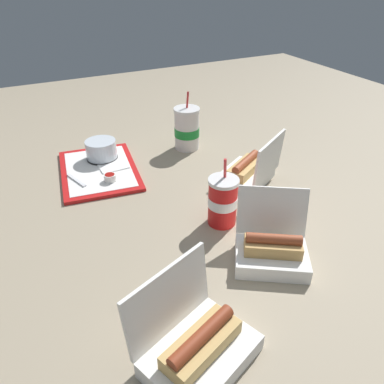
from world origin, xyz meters
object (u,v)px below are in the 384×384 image
object	(u,v)px
food_tray	(99,170)
clamshell_hotdog_right	(272,249)
clamshell_hotdog_corner	(248,173)
soda_cup_right	(223,201)
soda_cup_left	(187,129)
clamshell_hotdog_front	(197,346)
plastic_fork	(76,180)
ketchup_cup	(110,177)
cake_container	(101,150)

from	to	relation	value
food_tray	clamshell_hotdog_right	size ratio (longest dim) A/B	1.65
clamshell_hotdog_corner	soda_cup_right	world-z (taller)	soda_cup_right
soda_cup_left	clamshell_hotdog_front	bearing A→B (deg)	155.32
soda_cup_right	soda_cup_left	distance (m)	0.51
clamshell_hotdog_right	clamshell_hotdog_corner	distance (m)	0.38
soda_cup_right	soda_cup_left	bearing A→B (deg)	-14.47
food_tray	clamshell_hotdog_front	size ratio (longest dim) A/B	1.58
plastic_fork	clamshell_hotdog_right	distance (m)	0.70
plastic_fork	ketchup_cup	bearing A→B (deg)	-134.70
cake_container	clamshell_hotdog_front	world-z (taller)	clamshell_hotdog_front
food_tray	soda_cup_left	xyz separation A→B (m)	(0.04, -0.37, 0.07)
food_tray	soda_cup_left	world-z (taller)	soda_cup_left
clamshell_hotdog_front	clamshell_hotdog_right	bearing A→B (deg)	-61.01
clamshell_hotdog_corner	clamshell_hotdog_front	size ratio (longest dim) A/B	0.99
ketchup_cup	soda_cup_left	bearing A→B (deg)	-68.45
clamshell_hotdog_corner	soda_cup_right	bearing A→B (deg)	128.93
food_tray	soda_cup_right	size ratio (longest dim) A/B	1.96
cake_container	clamshell_hotdog_front	distance (m)	0.89
soda_cup_right	clamshell_hotdog_front	bearing A→B (deg)	143.60
cake_container	soda_cup_left	distance (m)	0.34
clamshell_hotdog_front	food_tray	bearing A→B (deg)	-1.55
ketchup_cup	clamshell_hotdog_right	world-z (taller)	clamshell_hotdog_right
food_tray	cake_container	xyz separation A→B (m)	(0.07, -0.03, 0.04)
clamshell_hotdog_right	soda_cup_right	xyz separation A→B (m)	(0.20, 0.03, 0.03)
food_tray	clamshell_hotdog_front	bearing A→B (deg)	178.45
food_tray	clamshell_hotdog_right	bearing A→B (deg)	-157.53
ketchup_cup	clamshell_hotdog_corner	xyz separation A→B (m)	(-0.20, -0.42, 0.01)
food_tray	soda_cup_left	bearing A→B (deg)	-84.09
cake_container	soda_cup_right	xyz separation A→B (m)	(-0.53, -0.21, 0.03)
cake_container	plastic_fork	world-z (taller)	cake_container
clamshell_hotdog_front	soda_cup_left	size ratio (longest dim) A/B	1.13
food_tray	soda_cup_right	bearing A→B (deg)	-152.00
cake_container	clamshell_hotdog_front	size ratio (longest dim) A/B	0.45
cake_container	ketchup_cup	xyz separation A→B (m)	(-0.17, 0.02, -0.02)
food_tray	cake_container	bearing A→B (deg)	-24.81
clamshell_hotdog_front	clamshell_hotdog_corner	bearing A→B (deg)	-41.56
soda_cup_right	plastic_fork	bearing A→B (deg)	39.37
cake_container	plastic_fork	size ratio (longest dim) A/B	1.04
clamshell_hotdog_corner	soda_cup_left	distance (m)	0.35
food_tray	soda_cup_left	size ratio (longest dim) A/B	1.77
ketchup_cup	plastic_fork	distance (m)	0.12
food_tray	clamshell_hotdog_right	world-z (taller)	clamshell_hotdog_right
clamshell_hotdog_corner	soda_cup_left	world-z (taller)	soda_cup_left
clamshell_hotdog_right	soda_cup_right	world-z (taller)	soda_cup_right
plastic_fork	soda_cup_left	distance (m)	0.47
plastic_fork	clamshell_hotdog_corner	world-z (taller)	clamshell_hotdog_corner
clamshell_hotdog_corner	soda_cup_right	distance (m)	0.24
food_tray	clamshell_hotdog_right	xyz separation A→B (m)	(-0.65, -0.27, 0.03)
ketchup_cup	clamshell_hotdog_front	size ratio (longest dim) A/B	0.16
clamshell_hotdog_front	ketchup_cup	bearing A→B (deg)	-2.84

